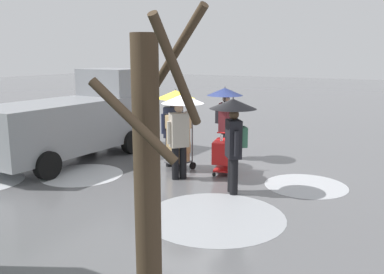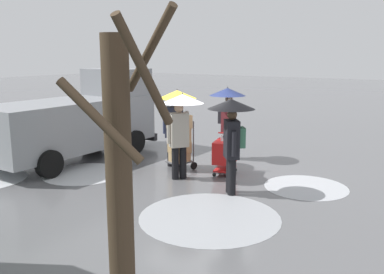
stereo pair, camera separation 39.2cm
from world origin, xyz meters
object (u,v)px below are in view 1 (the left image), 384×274
object	(u,v)px
pedestrian_pink_side	(225,106)
pedestrian_black_side	(181,116)
pedestrian_white_side	(174,110)
shopping_cart_vendor	(225,152)
pedestrian_far_side	(234,124)
hand_dolly_boxes	(179,139)
bare_tree_near	(149,205)
cargo_van_parked_right	(75,119)

from	to	relation	value
pedestrian_pink_side	pedestrian_black_side	world-z (taller)	same
pedestrian_white_side	pedestrian_black_side	bearing A→B (deg)	132.04
shopping_cart_vendor	pedestrian_far_side	size ratio (longest dim) A/B	0.49
hand_dolly_boxes	bare_tree_near	distance (m)	7.32
shopping_cart_vendor	bare_tree_near	world-z (taller)	bare_tree_near
shopping_cart_vendor	pedestrian_pink_side	world-z (taller)	pedestrian_pink_side
pedestrian_pink_side	pedestrian_black_side	bearing A→B (deg)	89.22
pedestrian_pink_side	pedestrian_far_side	bearing A→B (deg)	119.96
pedestrian_white_side	cargo_van_parked_right	bearing A→B (deg)	13.74
pedestrian_white_side	hand_dolly_boxes	bearing A→B (deg)	144.09
bare_tree_near	pedestrian_white_side	bearing A→B (deg)	-58.32
hand_dolly_boxes	pedestrian_black_side	size ratio (longest dim) A/B	0.69
pedestrian_black_side	shopping_cart_vendor	bearing A→B (deg)	-128.25
pedestrian_white_side	pedestrian_pink_side	bearing A→B (deg)	-118.00
pedestrian_black_side	bare_tree_near	world-z (taller)	bare_tree_near
hand_dolly_boxes	pedestrian_pink_side	distance (m)	1.91
cargo_van_parked_right	pedestrian_black_side	size ratio (longest dim) A/B	2.49
pedestrian_pink_side	pedestrian_white_side	bearing A→B (deg)	62.00
cargo_van_parked_right	shopping_cart_vendor	world-z (taller)	cargo_van_parked_right
hand_dolly_boxes	pedestrian_white_side	bearing A→B (deg)	-35.91
pedestrian_pink_side	pedestrian_white_side	distance (m)	1.69
pedestrian_far_side	bare_tree_near	xyz separation A→B (m)	(-1.67, 5.31, 0.17)
hand_dolly_boxes	shopping_cart_vendor	bearing A→B (deg)	-167.30
shopping_cart_vendor	pedestrian_pink_side	distance (m)	1.86
hand_dolly_boxes	pedestrian_pink_side	world-z (taller)	pedestrian_pink_side
pedestrian_white_side	bare_tree_near	size ratio (longest dim) A/B	0.61
pedestrian_black_side	pedestrian_white_side	world-z (taller)	same
hand_dolly_boxes	pedestrian_pink_side	size ratio (longest dim) A/B	0.69
shopping_cart_vendor	bare_tree_near	distance (m)	7.08
pedestrian_black_side	pedestrian_far_side	xyz separation A→B (m)	(-1.55, 0.29, -0.01)
hand_dolly_boxes	pedestrian_far_side	size ratio (longest dim) A/B	0.69
hand_dolly_boxes	pedestrian_black_side	distance (m)	1.10
pedestrian_black_side	hand_dolly_boxes	bearing A→B (deg)	-52.73
pedestrian_far_side	pedestrian_black_side	bearing A→B (deg)	-10.68
hand_dolly_boxes	pedestrian_far_side	xyz separation A→B (m)	(-2.04, 0.95, 0.72)
pedestrian_white_side	pedestrian_far_side	size ratio (longest dim) A/B	1.00
bare_tree_near	pedestrian_black_side	bearing A→B (deg)	-60.13
pedestrian_black_side	pedestrian_white_side	xyz separation A→B (m)	(0.76, -0.85, -0.01)
pedestrian_far_side	pedestrian_white_side	bearing A→B (deg)	-26.21
pedestrian_black_side	pedestrian_pink_side	bearing A→B (deg)	-90.78
pedestrian_far_side	bare_tree_near	distance (m)	5.56
pedestrian_black_side	pedestrian_far_side	world-z (taller)	same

